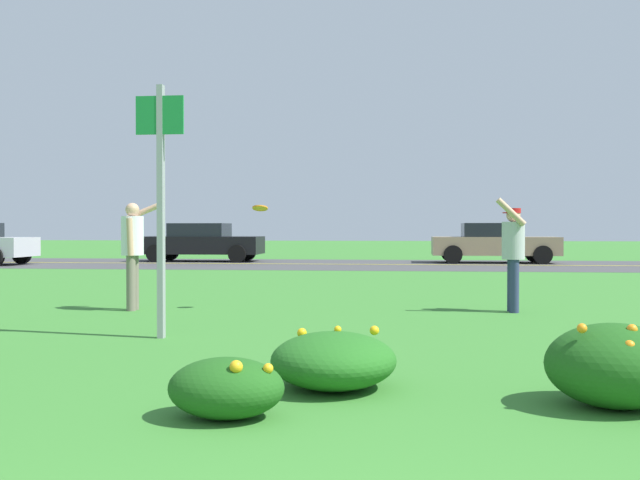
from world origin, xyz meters
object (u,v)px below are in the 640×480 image
person_catcher_red_cap_gray_shirt (513,249)px  car_tan_center_right (494,243)px  frisbee_orange (260,208)px  sign_post_near_path (161,186)px  person_thrower_white_shirt (133,246)px  car_black_center_left (202,242)px

person_catcher_red_cap_gray_shirt → car_tan_center_right: size_ratio=0.38×
person_catcher_red_cap_gray_shirt → frisbee_orange: person_catcher_red_cap_gray_shirt is taller
person_catcher_red_cap_gray_shirt → frisbee_orange: bearing=-177.7°
sign_post_near_path → person_thrower_white_shirt: bearing=116.6°
sign_post_near_path → person_thrower_white_shirt: sign_post_near_path is taller
sign_post_near_path → car_black_center_left: sign_post_near_path is taller
sign_post_near_path → frisbee_orange: 3.06m
person_catcher_red_cap_gray_shirt → car_black_center_left: person_catcher_red_cap_gray_shirt is taller
car_black_center_left → car_tan_center_right: (10.91, 0.00, 0.00)m
sign_post_near_path → person_catcher_red_cap_gray_shirt: bearing=35.6°
person_catcher_red_cap_gray_shirt → car_black_center_left: bearing=120.1°
car_tan_center_right → person_catcher_red_cap_gray_shirt: bearing=-95.7°
person_catcher_red_cap_gray_shirt → sign_post_near_path: bearing=-144.4°
frisbee_orange → person_thrower_white_shirt: bearing=-172.7°
person_thrower_white_shirt → frisbee_orange: (1.95, 0.25, 0.58)m
car_tan_center_right → sign_post_near_path: bearing=-107.4°
sign_post_near_path → car_black_center_left: (-4.88, 19.21, -1.01)m
car_tan_center_right → person_thrower_white_shirt: bearing=-114.2°
sign_post_near_path → car_tan_center_right: sign_post_near_path is taller
person_thrower_white_shirt → person_catcher_red_cap_gray_shirt: person_catcher_red_cap_gray_shirt is taller
sign_post_near_path → car_black_center_left: 19.84m
frisbee_orange → car_black_center_left: size_ratio=0.05×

